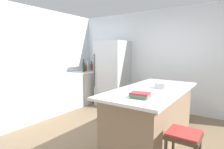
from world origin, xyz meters
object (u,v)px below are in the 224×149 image
Objects in this scene: kitchen_island at (152,115)px; bar_stool at (183,141)px; sink_faucet at (40,70)px; hot_sauce_bottle at (84,69)px; paper_towel_roll at (50,70)px; wine_bottle at (84,67)px; refrigerator at (113,73)px; vinegar_bottle at (93,67)px; whiskey_bottle at (85,68)px; cookbook_stack at (140,95)px; soda_bottle at (88,66)px; syrup_bottle at (92,67)px; mixing_bowl at (162,85)px.

kitchen_island reaches higher than bar_stool.
sink_faucet is 1.44× the size of hot_sauce_bottle.
paper_towel_roll is 1.14m from wine_bottle.
vinegar_bottle is at bearing 174.77° from refrigerator.
refrigerator is 1.94m from sink_faucet.
paper_towel_roll is 1.34m from whiskey_bottle.
paper_towel_roll is (-0.90, -1.44, 0.15)m from refrigerator.
bar_stool is 4.06m from whiskey_bottle.
refrigerator is 6.06× the size of sink_faucet.
kitchen_island is 0.85m from cookbook_stack.
sink_faucet is at bearing 170.84° from cookbook_stack.
paper_towel_roll reaches higher than whiskey_bottle.
soda_bottle is 3.53m from cookbook_stack.
refrigerator is 1.70m from paper_towel_roll.
syrup_bottle reaches higher than kitchen_island.
mixing_bowl is (2.85, -1.52, -0.08)m from syrup_bottle.
mixing_bowl is at bearing 2.12° from paper_towel_roll.
mixing_bowl is (2.83, 0.36, -0.12)m from sink_faucet.
wine_bottle is at bearing -59.06° from hot_sauce_bottle.
refrigerator is 6.88× the size of cookbook_stack.
cookbook_stack reaches higher than bar_stool.
vinegar_bottle is at bearing 144.90° from bar_stool.
sink_faucet reaches higher than whiskey_bottle.
vinegar_bottle is 0.38m from wine_bottle.
whiskey_bottle is 3.50m from cookbook_stack.
mixing_bowl is at bearing -20.64° from wine_bottle.
refrigerator is at bearing 138.12° from bar_stool.
cookbook_stack is at bearing -39.62° from vinegar_bottle.
syrup_bottle is 0.29m from whiskey_bottle.
sink_faucet is 1.03× the size of syrup_bottle.
soda_bottle reaches higher than mixing_bowl.
sink_faucet is 1.39m from wine_bottle.
sink_faucet is at bearing -89.09° from whiskey_bottle.
hot_sauce_bottle is (-2.68, 1.25, 0.55)m from kitchen_island.
refrigerator reaches higher than soda_bottle.
syrup_bottle is 0.50m from wine_bottle.
soda_bottle is at bearing 101.58° from hot_sauce_bottle.
vinegar_bottle reaches higher than mixing_bowl.
bar_stool is 2.30× the size of vinegar_bottle.
wine_bottle is at bearing -159.87° from refrigerator.
hot_sauce_bottle is at bearing 145.22° from cookbook_stack.
kitchen_island is 2.75m from paper_towel_roll.
whiskey_bottle is at bearing 92.25° from paper_towel_roll.
syrup_bottle is (-0.05, 1.62, -0.02)m from paper_towel_roll.
paper_towel_roll is 1.23× the size of whiskey_bottle.
refrigerator is at bearing 61.43° from sink_faucet.
mixing_bowl is (2.69, -1.41, -0.07)m from vinegar_bottle.
cookbook_stack is at bearing -48.56° from refrigerator.
paper_towel_roll reaches higher than hot_sauce_bottle.
syrup_bottle reaches higher than cookbook_stack.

